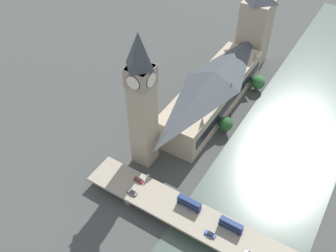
# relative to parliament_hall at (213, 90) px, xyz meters

# --- Properties ---
(ground_plane) EXTENTS (600.00, 600.00, 0.00)m
(ground_plane) POSITION_rel_parliament_hall_xyz_m (-14.43, 8.00, -12.85)
(ground_plane) COLOR #424442
(river_water) EXTENTS (55.79, 360.00, 0.30)m
(river_water) POSITION_rel_parliament_hall_xyz_m (-48.32, 8.00, -12.70)
(river_water) COLOR #47564C
(river_water) RESTS_ON ground_plane
(parliament_hall) EXTENTS (23.31, 87.71, 25.92)m
(parliament_hall) POSITION_rel_parliament_hall_xyz_m (0.00, 0.00, 0.00)
(parliament_hall) COLOR tan
(parliament_hall) RESTS_ON ground_plane
(clock_tower) EXTENTS (11.23, 11.23, 72.08)m
(clock_tower) POSITION_rel_parliament_hall_xyz_m (10.53, 52.88, 25.60)
(clock_tower) COLOR tan
(clock_tower) RESTS_ON ground_plane
(victoria_tower) EXTENTS (17.50, 17.50, 55.23)m
(victoria_tower) POSITION_rel_parliament_hall_xyz_m (0.05, -56.61, 12.76)
(victoria_tower) COLOR tan
(victoria_tower) RESTS_ON ground_plane
(road_bridge) EXTENTS (143.57, 16.18, 6.00)m
(road_bridge) POSITION_rel_parliament_hall_xyz_m (-48.32, 74.00, -7.98)
(road_bridge) COLOR gray
(road_bridge) RESTS_ON ground_plane
(double_decker_bus_lead) EXTENTS (10.92, 2.62, 4.90)m
(double_decker_bus_lead) POSITION_rel_parliament_hall_xyz_m (-24.58, 70.35, -4.14)
(double_decker_bus_lead) COLOR navy
(double_decker_bus_lead) RESTS_ON road_bridge
(double_decker_bus_mid) EXTENTS (10.22, 2.48, 4.86)m
(double_decker_bus_mid) POSITION_rel_parliament_hall_xyz_m (-44.52, 70.75, -4.17)
(double_decker_bus_mid) COLOR navy
(double_decker_bus_mid) RESTS_ON road_bridge
(car_northbound_mid) EXTENTS (4.54, 1.91, 1.41)m
(car_northbound_mid) POSITION_rel_parliament_hall_xyz_m (0.43, 77.75, -6.13)
(car_northbound_mid) COLOR slate
(car_northbound_mid) RESTS_ON road_bridge
(car_northbound_tail) EXTENTS (4.78, 1.85, 1.34)m
(car_northbound_tail) POSITION_rel_parliament_hall_xyz_m (-38.77, 77.83, -6.17)
(car_northbound_tail) COLOR navy
(car_northbound_tail) RESTS_ON road_bridge
(car_southbound_lead) EXTENTS (4.74, 1.90, 1.38)m
(car_southbound_lead) POSITION_rel_parliament_hall_xyz_m (2.03, 70.46, -6.15)
(car_southbound_lead) COLOR maroon
(car_southbound_lead) RESTS_ON road_bridge
(tree_embankment_near) EXTENTS (7.86, 7.86, 10.24)m
(tree_embankment_near) POSITION_rel_parliament_hall_xyz_m (-15.61, 14.59, -6.55)
(tree_embankment_near) COLOR brown
(tree_embankment_near) RESTS_ON ground_plane
(tree_embankment_mid) EXTENTS (8.66, 8.66, 10.13)m
(tree_embankment_mid) POSITION_rel_parliament_hall_xyz_m (-16.18, -29.85, -7.06)
(tree_embankment_mid) COLOR brown
(tree_embankment_mid) RESTS_ON ground_plane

